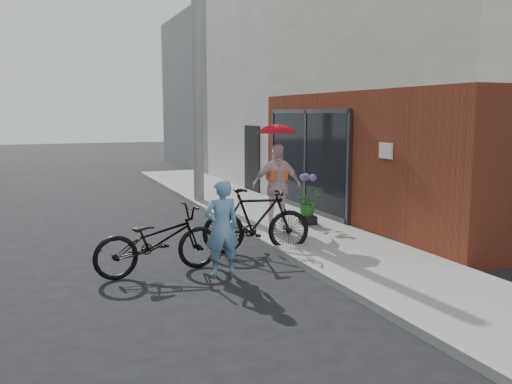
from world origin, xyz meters
TOP-DOWN VIEW (x-y plane):
  - ground at (0.00, 0.00)m, footprint 80.00×80.00m
  - sidewalk at (2.10, 2.00)m, footprint 2.20×24.00m
  - curb at (0.94, 2.00)m, footprint 0.12×24.00m
  - brick_building at (7.19, 2.01)m, footprint 8.09×8.00m
  - plaster_building at (7.20, 9.00)m, footprint 8.00×6.00m
  - east_building_far at (7.20, 16.00)m, footprint 8.00×8.00m
  - utility_pole at (1.10, 6.00)m, footprint 0.28×0.28m
  - officer at (-0.43, -0.62)m, footprint 0.57×0.38m
  - bike_left at (-1.34, -0.16)m, footprint 2.13×0.97m
  - bike_right at (0.60, 0.49)m, footprint 2.05×0.94m
  - kimono_woman at (1.60, 1.81)m, footprint 1.11×0.62m
  - parasol at (1.60, 1.81)m, footprint 0.78×0.78m
  - planter at (2.40, 1.92)m, footprint 0.41×0.41m
  - potted_plant at (2.40, 1.92)m, footprint 0.54×0.47m

SIDE VIEW (x-z plane):
  - ground at x=0.00m, z-range 0.00..0.00m
  - sidewalk at x=2.10m, z-range 0.00..0.12m
  - curb at x=0.94m, z-range 0.00..0.12m
  - planter at x=2.40m, z-range 0.12..0.30m
  - bike_left at x=-1.34m, z-range 0.00..1.08m
  - bike_right at x=0.60m, z-range 0.00..1.19m
  - potted_plant at x=2.40m, z-range 0.30..0.90m
  - officer at x=-0.43m, z-range 0.00..1.53m
  - kimono_woman at x=1.60m, z-range 0.12..1.91m
  - parasol at x=1.60m, z-range 1.91..2.59m
  - brick_building at x=7.19m, z-range -0.01..5.99m
  - plaster_building at x=7.20m, z-range 0.00..7.00m
  - east_building_far at x=7.20m, z-range 0.00..7.00m
  - utility_pole at x=1.10m, z-range 0.00..7.00m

